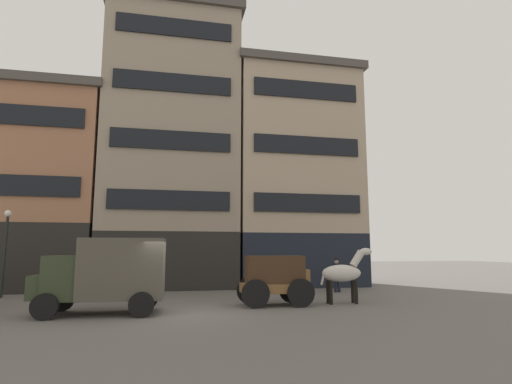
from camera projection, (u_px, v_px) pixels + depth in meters
ground_plane at (179, 313)px, 14.31m from camera, size 120.00×120.00×0.00m
building_far_left at (39, 187)px, 23.95m from camera, size 7.41×6.13×11.71m
building_center_left at (172, 146)px, 25.89m from camera, size 8.47×6.13×17.45m
building_center_right at (294, 175)px, 27.30m from camera, size 8.35×6.13×14.30m
cargo_wagon at (276, 277)px, 16.49m from camera, size 2.94×1.58×1.98m
draft_horse at (344, 273)px, 17.10m from camera, size 2.35×0.65×2.30m
delivery_truck_near at (106, 273)px, 14.32m from camera, size 4.41×2.26×2.62m
pedestrian_officer at (337, 273)px, 21.60m from camera, size 0.42×0.42×1.79m
streetlamp_curbside at (6, 240)px, 19.39m from camera, size 0.32×0.32×4.12m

